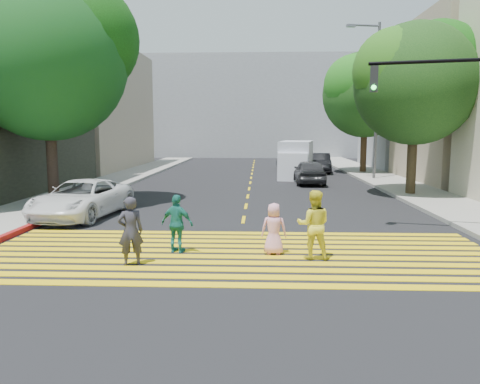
# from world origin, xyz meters

# --- Properties ---
(ground) EXTENTS (120.00, 120.00, 0.00)m
(ground) POSITION_xyz_m (0.00, 0.00, 0.00)
(ground) COLOR black
(sidewalk_left) EXTENTS (3.00, 40.00, 0.15)m
(sidewalk_left) POSITION_xyz_m (-8.50, 22.00, 0.07)
(sidewalk_left) COLOR gray
(sidewalk_left) RESTS_ON ground
(sidewalk_right) EXTENTS (3.00, 60.00, 0.15)m
(sidewalk_right) POSITION_xyz_m (8.50, 15.00, 0.07)
(sidewalk_right) COLOR gray
(sidewalk_right) RESTS_ON ground
(curb_red) EXTENTS (0.20, 8.00, 0.16)m
(curb_red) POSITION_xyz_m (-6.90, 6.00, 0.08)
(curb_red) COLOR maroon
(curb_red) RESTS_ON ground
(crosswalk) EXTENTS (13.40, 5.30, 0.01)m
(crosswalk) POSITION_xyz_m (0.00, 1.28, 0.01)
(crosswalk) COLOR yellow
(crosswalk) RESTS_ON ground
(lane_line) EXTENTS (0.12, 34.40, 0.01)m
(lane_line) POSITION_xyz_m (0.00, 22.50, 0.01)
(lane_line) COLOR yellow
(lane_line) RESTS_ON ground
(building_left_tan) EXTENTS (12.00, 16.00, 10.00)m
(building_left_tan) POSITION_xyz_m (-16.00, 28.00, 5.00)
(building_left_tan) COLOR tan
(building_left_tan) RESTS_ON ground
(building_right_grey) EXTENTS (10.00, 10.00, 10.00)m
(building_right_grey) POSITION_xyz_m (15.00, 30.00, 5.00)
(building_right_grey) COLOR gray
(building_right_grey) RESTS_ON ground
(backdrop_block) EXTENTS (30.00, 8.00, 12.00)m
(backdrop_block) POSITION_xyz_m (0.00, 48.00, 6.00)
(backdrop_block) COLOR gray
(backdrop_block) RESTS_ON ground
(tree_left) EXTENTS (8.08, 7.86, 9.45)m
(tree_left) POSITION_xyz_m (-8.13, 8.93, 6.37)
(tree_left) COLOR black
(tree_left) RESTS_ON ground
(tree_right_near) EXTENTS (6.56, 6.12, 8.40)m
(tree_right_near) POSITION_xyz_m (8.00, 12.43, 5.68)
(tree_right_near) COLOR black
(tree_right_near) RESTS_ON ground
(tree_right_far) EXTENTS (8.17, 8.14, 9.08)m
(tree_right_far) POSITION_xyz_m (8.35, 24.70, 6.13)
(tree_right_far) COLOR #322413
(tree_right_far) RESTS_ON ground
(pedestrian_man) EXTENTS (0.71, 0.59, 1.65)m
(pedestrian_man) POSITION_xyz_m (-2.48, 0.19, 0.82)
(pedestrian_man) COLOR #302F38
(pedestrian_man) RESTS_ON ground
(pedestrian_woman) EXTENTS (0.89, 0.72, 1.73)m
(pedestrian_woman) POSITION_xyz_m (1.92, 0.93, 0.86)
(pedestrian_woman) COLOR yellow
(pedestrian_woman) RESTS_ON ground
(pedestrian_child) EXTENTS (0.68, 0.47, 1.34)m
(pedestrian_child) POSITION_xyz_m (0.94, 1.31, 0.67)
(pedestrian_child) COLOR pink
(pedestrian_child) RESTS_ON ground
(pedestrian_extra) EXTENTS (0.97, 0.64, 1.53)m
(pedestrian_extra) POSITION_xyz_m (-1.58, 1.39, 0.77)
(pedestrian_extra) COLOR #1D7569
(pedestrian_extra) RESTS_ON ground
(white_sedan) EXTENTS (2.89, 5.19, 1.37)m
(white_sedan) POSITION_xyz_m (-5.99, 6.28, 0.69)
(white_sedan) COLOR white
(white_sedan) RESTS_ON ground
(dark_car_near) EXTENTS (1.74, 4.31, 1.47)m
(dark_car_near) POSITION_xyz_m (3.55, 17.56, 0.73)
(dark_car_near) COLOR #29292B
(dark_car_near) RESTS_ON ground
(silver_car) EXTENTS (2.30, 4.78, 1.34)m
(silver_car) POSITION_xyz_m (3.10, 28.37, 0.67)
(silver_car) COLOR gray
(silver_car) RESTS_ON ground
(dark_car_parked) EXTENTS (1.87, 4.56, 1.47)m
(dark_car_parked) POSITION_xyz_m (5.12, 25.21, 0.74)
(dark_car_parked) COLOR black
(dark_car_parked) RESTS_ON ground
(white_van) EXTENTS (2.75, 5.48, 2.47)m
(white_van) POSITION_xyz_m (3.02, 21.18, 1.17)
(white_van) COLOR silver
(white_van) RESTS_ON ground
(traffic_signal) EXTENTS (3.75, 1.06, 5.60)m
(traffic_signal) POSITION_xyz_m (6.53, 3.77, 3.62)
(traffic_signal) COLOR black
(traffic_signal) RESTS_ON ground
(street_lamp) EXTENTS (2.21, 0.63, 9.81)m
(street_lamp) POSITION_xyz_m (7.71, 19.65, 5.63)
(street_lamp) COLOR #5A5A5B
(street_lamp) RESTS_ON ground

